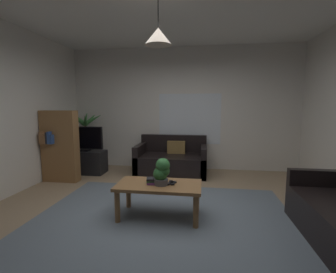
{
  "coord_description": "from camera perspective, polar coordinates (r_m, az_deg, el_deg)",
  "views": [
    {
      "loc": [
        0.5,
        -3.09,
        1.48
      ],
      "look_at": [
        0.0,
        0.3,
        1.05
      ],
      "focal_mm": 25.71,
      "sensor_mm": 36.0,
      "label": 1
    }
  ],
  "objects": [
    {
      "name": "remote_on_table_1",
      "position": [
        3.25,
        0.74,
        -10.98
      ],
      "size": [
        0.14,
        0.16,
        0.02
      ],
      "primitive_type": "cube",
      "rotation": [
        0.0,
        0.0,
        2.46
      ],
      "color": "black",
      "rests_on": "coffee_table"
    },
    {
      "name": "rug",
      "position": [
        3.28,
        -1.35,
        -19.58
      ],
      "size": [
        3.44,
        2.83,
        0.01
      ],
      "primitive_type": "cube",
      "color": "slate",
      "rests_on": "ground"
    },
    {
      "name": "potted_palm_corner",
      "position": [
        6.11,
        -18.91,
        -1.05
      ],
      "size": [
        0.88,
        0.86,
        1.43
      ],
      "color": "#4C4C51",
      "rests_on": "ground"
    },
    {
      "name": "remote_on_table_0",
      "position": [
        3.26,
        0.87,
        -10.9
      ],
      "size": [
        0.1,
        0.17,
        0.02
      ],
      "primitive_type": "cube",
      "rotation": [
        0.0,
        0.0,
        3.45
      ],
      "color": "black",
      "rests_on": "coffee_table"
    },
    {
      "name": "bookshelf_corner",
      "position": [
        5.17,
        -24.29,
        -2.07
      ],
      "size": [
        0.7,
        0.31,
        1.4
      ],
      "color": "olive",
      "rests_on": "ground"
    },
    {
      "name": "coffee_table",
      "position": [
        3.28,
        -2.15,
        -12.37
      ],
      "size": [
        1.12,
        0.58,
        0.46
      ],
      "color": "olive",
      "rests_on": "ground"
    },
    {
      "name": "book_on_table_0",
      "position": [
        3.25,
        -3.7,
        -10.95
      ],
      "size": [
        0.13,
        0.11,
        0.03
      ],
      "primitive_type": "cube",
      "rotation": [
        0.0,
        0.0,
        -0.03
      ],
      "color": "#72387F",
      "rests_on": "coffee_table"
    },
    {
      "name": "floor",
      "position": [
        3.47,
        -0.76,
        -18.31
      ],
      "size": [
        5.29,
        5.15,
        0.02
      ],
      "primitive_type": "cube",
      "color": "#9E8466",
      "rests_on": "ground"
    },
    {
      "name": "tv_stand",
      "position": [
        5.69,
        -19.09,
        -5.7
      ],
      "size": [
        0.9,
        0.44,
        0.5
      ],
      "primitive_type": "cube",
      "color": "black",
      "rests_on": "ground"
    },
    {
      "name": "tv",
      "position": [
        5.58,
        -19.41,
        -0.45
      ],
      "size": [
        0.87,
        0.16,
        0.54
      ],
      "color": "black",
      "rests_on": "tv_stand"
    },
    {
      "name": "book_on_table_1",
      "position": [
        3.25,
        -3.76,
        -10.44
      ],
      "size": [
        0.17,
        0.13,
        0.03
      ],
      "primitive_type": "cube",
      "rotation": [
        0.0,
        0.0,
        0.25
      ],
      "color": "#387247",
      "rests_on": "coffee_table"
    },
    {
      "name": "potted_plant_on_table",
      "position": [
        3.17,
        -1.45,
        -8.27
      ],
      "size": [
        0.22,
        0.2,
        0.35
      ],
      "color": "#4C4C51",
      "rests_on": "coffee_table"
    },
    {
      "name": "book_on_table_2",
      "position": [
        3.24,
        -3.76,
        -10.01
      ],
      "size": [
        0.17,
        0.15,
        0.03
      ],
      "primitive_type": "cube",
      "rotation": [
        0.0,
        0.0,
        0.22
      ],
      "color": "black",
      "rests_on": "coffee_table"
    },
    {
      "name": "couch_under_window",
      "position": [
        5.34,
        0.88,
        -5.89
      ],
      "size": [
        1.52,
        0.89,
        0.82
      ],
      "color": "black",
      "rests_on": "ground"
    },
    {
      "name": "window_pane",
      "position": [
        5.68,
        5.12,
        4.17
      ],
      "size": [
        1.44,
        0.01,
        1.17
      ],
      "primitive_type": "cube",
      "color": "white"
    },
    {
      "name": "pendant_lamp",
      "position": [
        3.21,
        -2.33,
        22.64
      ],
      "size": [
        0.34,
        0.34,
        0.61
      ],
      "color": "black"
    },
    {
      "name": "wall_back",
      "position": [
        5.72,
        3.38,
        6.57
      ],
      "size": [
        5.41,
        0.06,
        2.84
      ],
      "primitive_type": "cube",
      "color": "silver",
      "rests_on": "ground"
    }
  ]
}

